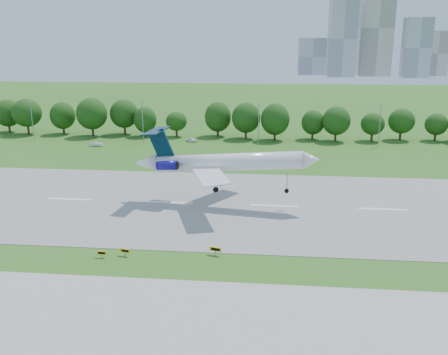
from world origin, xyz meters
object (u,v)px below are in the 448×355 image
airliner (219,162)px  service_vehicle_b (191,140)px  taxi_sign_left (102,253)px  service_vehicle_a (97,144)px

airliner → service_vehicle_b: 61.53m
airliner → taxi_sign_left: size_ratio=24.75×
taxi_sign_left → service_vehicle_b: service_vehicle_b is taller
taxi_sign_left → service_vehicle_a: (-27.77, 75.65, -0.15)m
service_vehicle_a → service_vehicle_b: 28.35m
airliner → service_vehicle_a: bearing=136.6°
airliner → service_vehicle_a: size_ratio=9.92×
taxi_sign_left → service_vehicle_b: bearing=93.2°
taxi_sign_left → service_vehicle_a: bearing=112.7°
service_vehicle_a → service_vehicle_b: bearing=-82.8°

